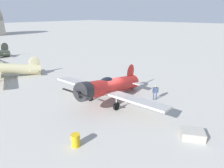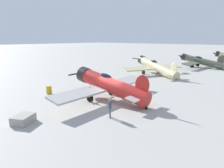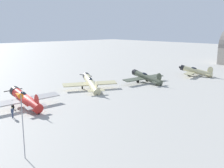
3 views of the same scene
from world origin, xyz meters
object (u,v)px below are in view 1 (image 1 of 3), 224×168
at_px(airplane_foreground, 109,87).
at_px(fuel_drum, 75,140).
at_px(ground_crew_mechanic, 155,91).
at_px(equipment_crate, 192,134).

distance_m(airplane_foreground, fuel_drum, 7.49).
distance_m(ground_crew_mechanic, fuel_drum, 10.29).
relative_size(ground_crew_mechanic, fuel_drum, 1.78).
bearing_deg(ground_crew_mechanic, airplane_foreground, -88.21).
distance_m(ground_crew_mechanic, equipment_crate, 6.76).
relative_size(airplane_foreground, equipment_crate, 6.52).
bearing_deg(fuel_drum, ground_crew_mechanic, -4.68).
xyz_separation_m(ground_crew_mechanic, fuel_drum, (-10.25, 0.84, -0.53)).
bearing_deg(fuel_drum, equipment_crate, -45.28).
xyz_separation_m(airplane_foreground, equipment_crate, (-0.93, -8.70, -1.34)).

